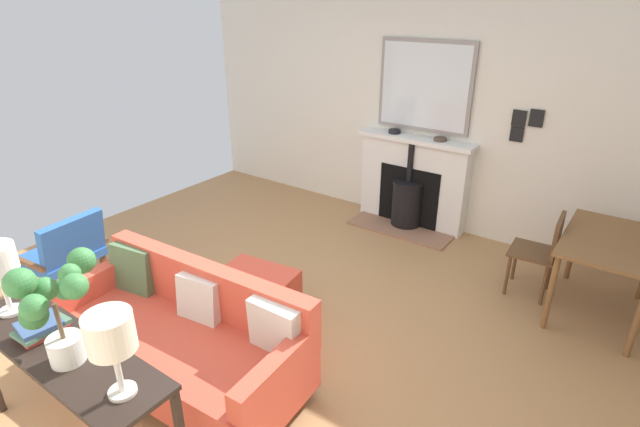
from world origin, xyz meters
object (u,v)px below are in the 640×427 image
ottoman (251,293)px  console_table (65,361)px  mantel_bowl_near (394,131)px  table_lamp_far_end (111,336)px  armchair_accent (66,250)px  fireplace (412,187)px  mantel_bowl_far (440,139)px  potted_plant (54,301)px  dining_table (609,250)px  sofa (183,335)px  dining_chair_near_fireplace (543,248)px  book_stack (41,328)px

ottoman → console_table: size_ratio=0.47×
mantel_bowl_near → table_lamp_far_end: (4.19, 0.70, 0.02)m
mantel_bowl_near → ottoman: 2.72m
mantel_bowl_near → ottoman: bearing=0.5°
mantel_bowl_near → armchair_accent: (3.27, -1.65, -0.68)m
fireplace → mantel_bowl_far: mantel_bowl_far is taller
mantel_bowl_near → potted_plant: potted_plant is taller
console_table → potted_plant: (0.02, 0.13, 0.47)m
mantel_bowl_far → dining_table: (0.77, 1.88, -0.48)m
fireplace → sofa: 3.36m
mantel_bowl_near → potted_plant: size_ratio=0.24×
sofa → fireplace: bearing=176.8°
fireplace → mantel_bowl_near: (-0.03, -0.29, 0.63)m
dining_table → dining_chair_near_fireplace: (-0.00, -0.50, -0.14)m
sofa → ottoman: bearing=-173.9°
mantel_bowl_far → dining_table: 2.09m
ottoman → armchair_accent: (0.69, -1.67, 0.20)m
ottoman → potted_plant: (1.63, 0.22, 0.92)m
dining_chair_near_fireplace → armchair_accent: bearing=-55.2°
potted_plant → dining_chair_near_fireplace: 3.91m
mantel_bowl_near → dining_chair_near_fireplace: 2.19m
fireplace → dining_table: fireplace is taller
dining_table → table_lamp_far_end: bearing=-27.3°
fireplace → armchair_accent: 3.77m
armchair_accent → dining_table: 4.81m
sofa → ottoman: (-0.81, -0.09, -0.11)m
ottoman → potted_plant: size_ratio=1.22×
sofa → mantel_bowl_far: bearing=172.1°
dining_table → mantel_bowl_near: bearing=-107.3°
armchair_accent → table_lamp_far_end: table_lamp_far_end is taller
fireplace → sofa: (3.35, -0.18, -0.14)m
console_table → table_lamp_far_end: table_lamp_far_end is taller
armchair_accent → dining_table: armchair_accent is taller
table_lamp_far_end → dining_table: table_lamp_far_end is taller
armchair_accent → book_stack: (0.92, 1.55, 0.39)m
book_stack → dining_chair_near_fireplace: size_ratio=0.35×
console_table → table_lamp_far_end: bearing=90.0°
armchair_accent → dining_chair_near_fireplace: size_ratio=0.97×
sofa → dining_chair_near_fireplace: size_ratio=2.41×
console_table → dining_chair_near_fireplace: bearing=151.7°
mantel_bowl_near → console_table: 4.21m
armchair_accent → dining_table: bearing=121.3°
dining_table → dining_chair_near_fireplace: 0.52m
mantel_bowl_far → table_lamp_far_end: (4.19, 0.12, 0.02)m
mantel_bowl_near → sofa: size_ratio=0.07×
armchair_accent → console_table: 2.00m
ottoman → dining_chair_near_fireplace: 2.67m
mantel_bowl_far → console_table: size_ratio=0.09×
sofa → table_lamp_far_end: size_ratio=4.23×
mantel_bowl_far → ottoman: bearing=-12.1°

